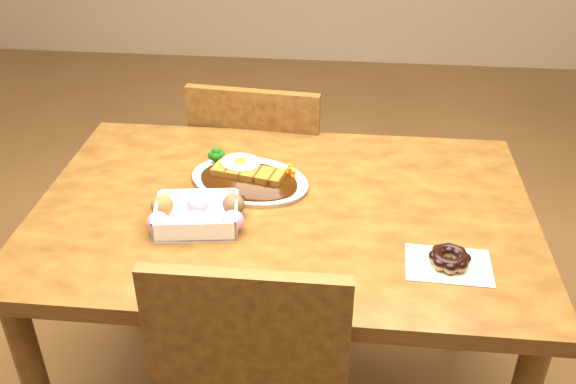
# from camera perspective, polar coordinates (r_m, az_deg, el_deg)

# --- Properties ---
(table) EXTENTS (1.20, 0.80, 0.75)m
(table) POSITION_cam_1_polar(r_m,az_deg,el_deg) (1.61, -0.38, -4.14)
(table) COLOR #44230D
(table) RESTS_ON ground
(chair_far) EXTENTS (0.46, 0.46, 0.87)m
(chair_far) POSITION_cam_1_polar(r_m,az_deg,el_deg) (2.16, -2.15, 0.72)
(chair_far) COLOR #44230D
(chair_far) RESTS_ON ground
(katsu_curry_plate) EXTENTS (0.35, 0.30, 0.06)m
(katsu_curry_plate) POSITION_cam_1_polar(r_m,az_deg,el_deg) (1.64, -3.56, 1.34)
(katsu_curry_plate) COLOR white
(katsu_curry_plate) RESTS_ON table
(donut_box) EXTENTS (0.23, 0.17, 0.05)m
(donut_box) POSITION_cam_1_polar(r_m,az_deg,el_deg) (1.49, -8.11, -1.97)
(donut_box) COLOR white
(donut_box) RESTS_ON table
(pon_de_ring) EXTENTS (0.18, 0.13, 0.03)m
(pon_de_ring) POSITION_cam_1_polar(r_m,az_deg,el_deg) (1.40, 14.16, -5.77)
(pon_de_ring) COLOR silver
(pon_de_ring) RESTS_ON table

